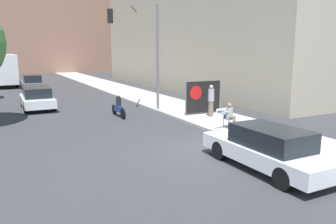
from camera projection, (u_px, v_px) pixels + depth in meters
name	position (u px, v px, depth m)	size (l,w,h in m)	color
ground_plane	(209.00, 151.00, 12.32)	(160.00, 160.00, 0.00)	#38383A
sidewalk_curb	(142.00, 96.00, 27.02)	(3.61, 90.00, 0.12)	#B7B2A8
seated_protester	(230.00, 115.00, 15.36)	(1.00, 0.77, 1.20)	#474C56
jogger_on_sidewalk	(211.00, 100.00, 18.23)	(0.34, 0.34, 1.77)	#756651
protest_banner	(203.00, 97.00, 18.93)	(2.41, 0.06, 1.90)	slate
traffic_light_pole	(141.00, 40.00, 20.07)	(2.83, 2.59, 6.42)	slate
parked_car_curbside	(268.00, 148.00, 10.32)	(1.70, 4.67, 1.39)	white
car_on_road_nearest	(37.00, 98.00, 21.31)	(1.84, 4.45, 1.42)	silver
car_on_road_midblock	(32.00, 83.00, 31.03)	(1.74, 4.58, 1.54)	#565B60
city_bus_on_road	(3.00, 68.00, 36.15)	(2.50, 10.19, 3.39)	silver
motorcycle_on_road	(118.00, 108.00, 18.78)	(0.28, 2.14, 1.23)	navy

